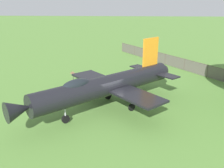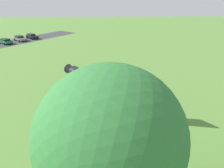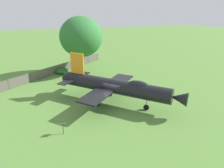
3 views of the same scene
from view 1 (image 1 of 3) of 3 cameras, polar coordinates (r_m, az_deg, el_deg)
The scene contains 4 objects.
ground_plane at distance 20.24m, azimuth -1.06°, elevation -5.71°, with size 200.00×200.00×0.00m, color #568438.
display_jet at distance 19.25m, azimuth -1.93°, elevation -0.48°, with size 11.62×12.40×5.29m.
perimeter_fence at distance 29.79m, azimuth 21.21°, elevation 2.94°, with size 26.86×19.59×1.47m.
info_plaque at distance 26.29m, azimuth -8.99°, elevation 2.11°, with size 0.67×0.52×1.14m.
Camera 1 is at (18.25, 1.31, 8.66)m, focal length 39.51 mm.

